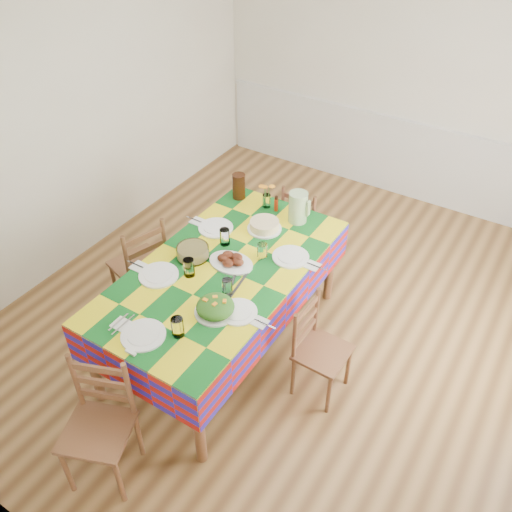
% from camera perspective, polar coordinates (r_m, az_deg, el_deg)
% --- Properties ---
extents(room, '(4.58, 5.08, 2.78)m').
position_cam_1_polar(room, '(4.05, 4.34, 7.34)').
color(room, brown).
rests_on(room, ground).
extents(wainscot, '(4.41, 0.06, 0.92)m').
position_cam_1_polar(wainscot, '(6.50, 14.76, 10.27)').
color(wainscot, silver).
rests_on(wainscot, room).
extents(dining_table, '(1.14, 2.12, 0.82)m').
position_cam_1_polar(dining_table, '(4.16, -3.62, -2.23)').
color(dining_table, brown).
rests_on(dining_table, room).
extents(setting_near_head, '(0.48, 0.32, 0.14)m').
position_cam_1_polar(setting_near_head, '(3.63, -10.60, -7.84)').
color(setting_near_head, white).
rests_on(setting_near_head, dining_table).
extents(setting_left_near, '(0.54, 0.32, 0.14)m').
position_cam_1_polar(setting_left_near, '(4.05, -9.16, -1.66)').
color(setting_left_near, white).
rests_on(setting_left_near, dining_table).
extents(setting_left_far, '(0.53, 0.31, 0.14)m').
position_cam_1_polar(setting_left_far, '(4.42, -4.00, 2.68)').
color(setting_left_far, white).
rests_on(setting_left_far, dining_table).
extents(setting_right_near, '(0.51, 0.29, 0.13)m').
position_cam_1_polar(setting_right_near, '(3.76, -2.25, -4.96)').
color(setting_right_near, white).
rests_on(setting_right_near, dining_table).
extents(setting_right_far, '(0.54, 0.31, 0.14)m').
position_cam_1_polar(setting_right_far, '(4.16, 2.67, 0.10)').
color(setting_right_far, white).
rests_on(setting_right_far, dining_table).
extents(meat_platter, '(0.36, 0.26, 0.07)m').
position_cam_1_polar(meat_platter, '(4.11, -2.66, -0.49)').
color(meat_platter, white).
rests_on(meat_platter, dining_table).
extents(salad_platter, '(0.29, 0.29, 0.12)m').
position_cam_1_polar(salad_platter, '(3.71, -4.30, -5.41)').
color(salad_platter, white).
rests_on(salad_platter, dining_table).
extents(pasta_bowl, '(0.25, 0.25, 0.09)m').
position_cam_1_polar(pasta_bowl, '(4.19, -6.67, 0.42)').
color(pasta_bowl, white).
rests_on(pasta_bowl, dining_table).
extents(cake, '(0.29, 0.29, 0.08)m').
position_cam_1_polar(cake, '(4.46, 0.89, 3.23)').
color(cake, white).
rests_on(cake, dining_table).
extents(serving_utensils, '(0.14, 0.31, 0.01)m').
position_cam_1_polar(serving_utensils, '(3.95, -2.19, -2.97)').
color(serving_utensils, black).
rests_on(serving_utensils, dining_table).
extents(flower_vase, '(0.14, 0.12, 0.23)m').
position_cam_1_polar(flower_vase, '(4.71, 1.11, 6.19)').
color(flower_vase, white).
rests_on(flower_vase, dining_table).
extents(hot_sauce, '(0.03, 0.03, 0.14)m').
position_cam_1_polar(hot_sauce, '(4.67, 2.13, 5.55)').
color(hot_sauce, '#B2270E').
rests_on(hot_sauce, dining_table).
extents(green_pitcher, '(0.16, 0.16, 0.27)m').
position_cam_1_polar(green_pitcher, '(4.52, 4.44, 5.15)').
color(green_pitcher, '#A1C38A').
rests_on(green_pitcher, dining_table).
extents(tea_pitcher, '(0.12, 0.12, 0.23)m').
position_cam_1_polar(tea_pitcher, '(4.83, -1.82, 7.36)').
color(tea_pitcher, black).
rests_on(tea_pitcher, dining_table).
extents(name_card, '(0.08, 0.02, 0.02)m').
position_cam_1_polar(name_card, '(3.57, -13.06, -9.85)').
color(name_card, white).
rests_on(name_card, dining_table).
extents(chair_near, '(0.53, 0.52, 0.94)m').
position_cam_1_polar(chair_near, '(3.73, -16.10, -16.76)').
color(chair_near, brown).
rests_on(chair_near, room).
extents(chair_far, '(0.38, 0.36, 0.86)m').
position_cam_1_polar(chair_far, '(5.25, 4.97, 3.35)').
color(chair_far, brown).
rests_on(chair_far, room).
extents(chair_left, '(0.51, 0.52, 0.95)m').
position_cam_1_polar(chair_left, '(4.76, -11.99, -1.07)').
color(chair_left, brown).
rests_on(chair_left, room).
extents(chair_right, '(0.37, 0.38, 0.84)m').
position_cam_1_polar(chair_right, '(4.07, 6.59, -9.80)').
color(chair_right, brown).
rests_on(chair_right, room).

